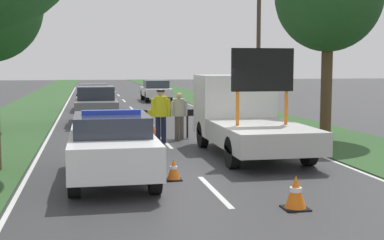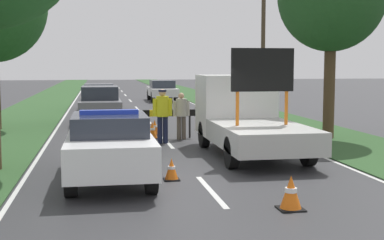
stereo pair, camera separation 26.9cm
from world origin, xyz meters
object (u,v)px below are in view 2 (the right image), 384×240
object	(u,v)px
work_truck	(245,116)
pedestrian_civilian	(181,112)
traffic_cone_near_truck	(172,169)
queued_car_sedan_black	(99,96)
traffic_cone_centre_front	(219,133)
road_barrier	(161,115)
utility_pole	(263,42)
queued_car_suv_grey	(100,104)
police_officer	(162,111)
police_car	(110,145)
queued_car_van_white	(162,90)
traffic_cone_behind_barrier	(152,130)
traffic_cone_near_police	(155,127)
traffic_cone_lane_edge	(291,193)

from	to	relation	value
work_truck	pedestrian_civilian	world-z (taller)	work_truck
traffic_cone_near_truck	queued_car_sedan_black	world-z (taller)	queued_car_sedan_black
pedestrian_civilian	traffic_cone_centre_front	world-z (taller)	pedestrian_civilian
road_barrier	traffic_cone_near_truck	bearing A→B (deg)	-90.02
utility_pole	queued_car_suv_grey	bearing A→B (deg)	-171.71
police_officer	queued_car_suv_grey	size ratio (longest dim) A/B	0.39
police_car	queued_car_van_white	distance (m)	26.44
queued_car_suv_grey	traffic_cone_centre_front	bearing A→B (deg)	122.01
road_barrier	police_officer	size ratio (longest dim) A/B	1.41
traffic_cone_centre_front	queued_car_van_white	size ratio (longest dim) A/B	0.12
pedestrian_civilian	traffic_cone_behind_barrier	distance (m)	1.24
traffic_cone_centre_front	police_officer	bearing A→B (deg)	-175.08
road_barrier	pedestrian_civilian	size ratio (longest dim) A/B	1.55
road_barrier	queued_car_van_white	xyz separation A→B (m)	(2.31, 19.40, -0.04)
traffic_cone_near_police	traffic_cone_behind_barrier	bearing A→B (deg)	-100.61
queued_car_van_white	police_officer	bearing A→B (deg)	83.31
police_car	work_truck	world-z (taller)	work_truck
queued_car_sedan_black	queued_car_van_white	xyz separation A→B (m)	(4.47, 6.71, 0.00)
work_truck	traffic_cone_centre_front	world-z (taller)	work_truck
traffic_cone_near_truck	utility_pole	xyz separation A→B (m)	(6.30, 13.33, 3.46)
police_car	queued_car_suv_grey	bearing A→B (deg)	85.01
police_officer	traffic_cone_behind_barrier	size ratio (longest dim) A/B	2.97
police_car	traffic_cone_centre_front	world-z (taller)	police_car
work_truck	police_officer	size ratio (longest dim) A/B	3.11
road_barrier	traffic_cone_near_police	xyz separation A→B (m)	(-0.13, 1.06, -0.55)
traffic_cone_near_truck	traffic_cone_behind_barrier	size ratio (longest dim) A/B	0.82
traffic_cone_centre_front	queued_car_suv_grey	world-z (taller)	queued_car_suv_grey
road_barrier	utility_pole	size ratio (longest dim) A/B	0.35
work_truck	queued_car_sedan_black	xyz separation A→B (m)	(-4.27, 16.08, -0.29)
traffic_cone_behind_barrier	utility_pole	world-z (taller)	utility_pole
queued_car_sedan_black	utility_pole	bearing A→B (deg)	141.68
police_car	police_officer	distance (m)	5.81
road_barrier	traffic_cone_behind_barrier	world-z (taller)	road_barrier
pedestrian_civilian	traffic_cone_near_police	xyz separation A→B (m)	(-0.79, 1.41, -0.68)
work_truck	road_barrier	distance (m)	4.00
queued_car_sedan_black	queued_car_van_white	size ratio (longest dim) A/B	0.89
traffic_cone_centre_front	traffic_cone_lane_edge	distance (m)	8.70
traffic_cone_lane_edge	traffic_cone_near_police	bearing A→B (deg)	97.11
police_officer	traffic_cone_behind_barrier	world-z (taller)	police_officer
traffic_cone_near_truck	traffic_cone_behind_barrier	bearing A→B (deg)	87.97
traffic_cone_lane_edge	queued_car_van_white	world-z (taller)	queued_car_van_white
traffic_cone_near_police	traffic_cone_centre_front	world-z (taller)	traffic_cone_near_police
pedestrian_civilian	traffic_cone_near_truck	distance (m)	6.67
traffic_cone_lane_edge	utility_pole	bearing A→B (deg)	74.37
traffic_cone_centre_front	queued_car_van_white	distance (m)	20.43
police_car	road_barrier	xyz separation A→B (m)	(1.95, 6.69, 0.02)
police_car	pedestrian_civilian	bearing A→B (deg)	61.84
traffic_cone_centre_front	traffic_cone_behind_barrier	distance (m)	2.40
pedestrian_civilian	queued_car_suv_grey	distance (m)	6.31
traffic_cone_near_truck	traffic_cone_lane_edge	world-z (taller)	traffic_cone_lane_edge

